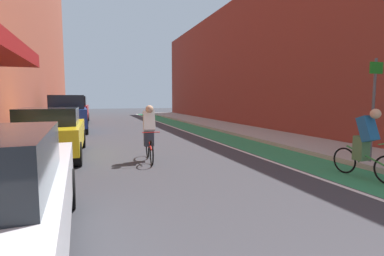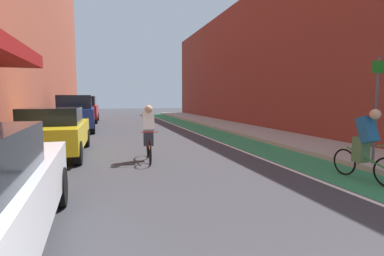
{
  "view_description": "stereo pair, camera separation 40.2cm",
  "coord_description": "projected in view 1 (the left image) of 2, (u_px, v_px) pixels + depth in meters",
  "views": [
    {
      "loc": [
        -2.15,
        0.16,
        1.82
      ],
      "look_at": [
        0.74,
        8.5,
        0.91
      ],
      "focal_mm": 27.11,
      "sensor_mm": 36.0,
      "label": 1
    },
    {
      "loc": [
        -1.77,
        0.04,
        1.82
      ],
      "look_at": [
        0.74,
        8.5,
        0.91
      ],
      "focal_mm": 27.11,
      "sensor_mm": 36.0,
      "label": 2
    }
  ],
  "objects": [
    {
      "name": "parked_suv_red",
      "position": [
        74.0,
        109.0,
        21.48
      ],
      "size": [
        2.05,
        4.25,
        1.98
      ],
      "color": "red",
      "rests_on": "ground"
    },
    {
      "name": "street_sign_post",
      "position": [
        374.0,
        101.0,
        7.58
      ],
      "size": [
        0.44,
        0.07,
        2.71
      ],
      "color": "#4C4C51",
      "rests_on": "sidewalk_right"
    },
    {
      "name": "sidewalk_right",
      "position": [
        229.0,
        127.0,
        17.57
      ],
      "size": [
        2.61,
        35.87,
        0.14
      ],
      "primitive_type": "cube",
      "color": "#A8A59E",
      "rests_on": "ground"
    },
    {
      "name": "cyclist_lead",
      "position": [
        365.0,
        143.0,
        6.53
      ],
      "size": [
        0.48,
        1.68,
        1.59
      ],
      "color": "black",
      "rests_on": "ground"
    },
    {
      "name": "lane_divider_stripe",
      "position": [
        182.0,
        130.0,
        16.59
      ],
      "size": [
        0.12,
        35.87,
        0.0
      ],
      "primitive_type": "cube",
      "color": "white",
      "rests_on": "ground"
    },
    {
      "name": "cyclist_mid",
      "position": [
        149.0,
        132.0,
        8.31
      ],
      "size": [
        0.48,
        1.74,
        1.63
      ],
      "color": "black",
      "rests_on": "ground"
    },
    {
      "name": "building_facade_right",
      "position": [
        250.0,
        64.0,
        19.84
      ],
      "size": [
        2.4,
        31.87,
        8.39
      ],
      "primitive_type": "cube",
      "color": "brown",
      "rests_on": "ground"
    },
    {
      "name": "ground_plane",
      "position": [
        140.0,
        137.0,
        13.83
      ],
      "size": [
        78.91,
        78.91,
        0.0
      ],
      "primitive_type": "plane",
      "color": "#38383D"
    },
    {
      "name": "parked_suv_blue",
      "position": [
        68.0,
        113.0,
        15.55
      ],
      "size": [
        2.07,
        4.29,
        1.98
      ],
      "color": "navy",
      "rests_on": "ground"
    },
    {
      "name": "bike_lane_paint",
      "position": [
        197.0,
        130.0,
        16.89
      ],
      "size": [
        1.6,
        35.87,
        0.0
      ],
      "primitive_type": "cube",
      "color": "#2D8451",
      "rests_on": "ground"
    },
    {
      "name": "parked_sedan_yellow_cab",
      "position": [
        50.0,
        132.0,
        8.86
      ],
      "size": [
        1.92,
        4.24,
        1.53
      ],
      "color": "yellow",
      "rests_on": "ground"
    }
  ]
}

